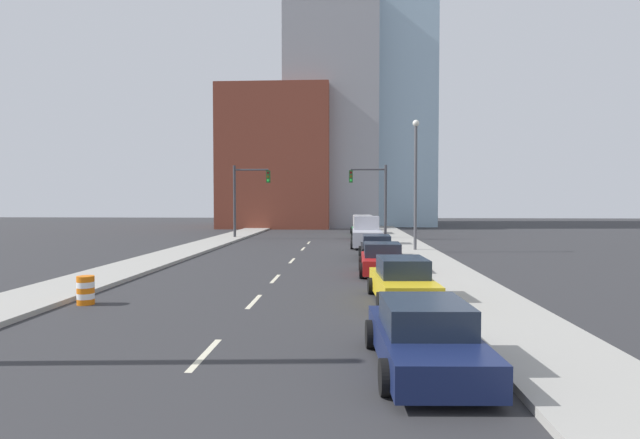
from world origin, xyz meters
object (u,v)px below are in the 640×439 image
sedan_blue (365,226)px  street_lamp (416,176)px  sedan_maroon (364,232)px  sedan_navy (425,337)px  sedan_yellow (402,282)px  sedan_black (376,248)px  traffic_barrel (86,290)px  sedan_red (382,260)px  pickup_truck_silver (367,234)px  traffic_signal_right (376,192)px  traffic_signal_left (244,192)px  box_truck_green (362,225)px

sedan_blue → street_lamp: bearing=-83.9°
street_lamp → sedan_maroon: (-3.08, 11.19, -4.46)m
street_lamp → sedan_navy: bearing=-97.2°
street_lamp → sedan_yellow: size_ratio=1.87×
sedan_black → sedan_navy: bearing=-90.0°
traffic_barrel → sedan_maroon: size_ratio=0.22×
sedan_navy → sedan_maroon: size_ratio=1.10×
sedan_red → pickup_truck_silver: (-0.17, 14.37, 0.23)m
traffic_barrel → sedan_navy: size_ratio=0.20×
traffic_signal_right → street_lamp: 11.40m
sedan_maroon → sedan_red: bearing=-88.7°
traffic_signal_right → traffic_barrel: size_ratio=7.04×
traffic_signal_left → sedan_maroon: size_ratio=1.56×
traffic_barrel → street_lamp: street_lamp is taller
sedan_yellow → sedan_red: size_ratio=1.09×
traffic_signal_left → sedan_maroon: 11.48m
sedan_navy → sedan_maroon: (-0.10, 34.77, 0.01)m
traffic_signal_right → sedan_red: traffic_signal_right is taller
traffic_barrel → pickup_truck_silver: 24.04m
sedan_red → pickup_truck_silver: 14.37m
sedan_yellow → traffic_signal_right: bearing=85.4°
traffic_signal_right → street_lamp: size_ratio=0.75×
sedan_yellow → pickup_truck_silver: size_ratio=0.75×
street_lamp → sedan_yellow: (-2.69, -16.77, -4.43)m
sedan_black → sedan_blue: (0.25, 27.19, 0.00)m
street_lamp → sedan_black: 6.57m
street_lamp → traffic_barrel: bearing=-126.8°
sedan_black → pickup_truck_silver: pickup_truck_silver is taller
street_lamp → sedan_maroon: 12.43m
street_lamp → sedan_black: size_ratio=1.84×
traffic_barrel → box_truck_green: box_truck_green is taller
traffic_signal_right → sedan_navy: 34.96m
traffic_barrel → sedan_red: bearing=35.6°
street_lamp → sedan_black: street_lamp is taller
traffic_signal_left → sedan_black: 19.10m
traffic_barrel → sedan_blue: 42.44m
sedan_navy → box_truck_green: bearing=87.3°
sedan_red → sedan_yellow: bearing=-87.0°
traffic_barrel → sedan_black: 17.37m
traffic_signal_right → pickup_truck_silver: traffic_signal_right is taller
traffic_barrel → pickup_truck_silver: pickup_truck_silver is taller
street_lamp → pickup_truck_silver: 6.58m
sedan_navy → sedan_black: size_ratio=0.98×
traffic_signal_left → sedan_navy: size_ratio=1.42×
sedan_navy → pickup_truck_silver: bearing=87.5°
sedan_navy → sedan_black: (0.16, 19.68, -0.00)m
sedan_navy → sedan_black: 19.68m
sedan_red → sedan_black: sedan_red is taller
street_lamp → sedan_navy: (-2.98, -23.58, -4.46)m
sedan_maroon → traffic_barrel: bearing=-108.4°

